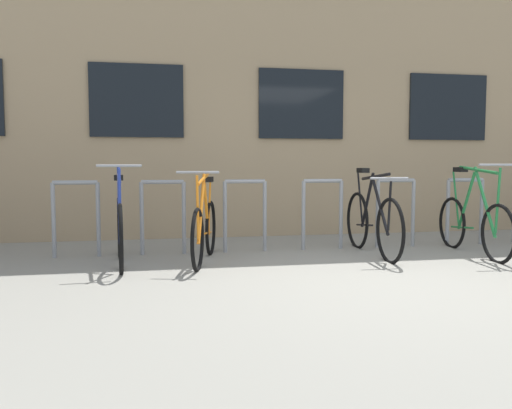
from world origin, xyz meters
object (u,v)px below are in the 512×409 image
Objects in this scene: bicycle_blue at (120,228)px; bicycle_green at (473,222)px; bicycle_orange at (205,229)px; bicycle_black at (372,221)px.

bicycle_green is at bearing -2.21° from bicycle_blue.
bicycle_green is 4.14m from bicycle_blue.
bicycle_blue reaches higher than bicycle_orange.
bicycle_green is at bearing -10.89° from bicycle_black.
bicycle_blue is (-0.92, 0.02, 0.02)m from bicycle_orange.
bicycle_blue is at bearing 178.99° from bicycle_orange.
bicycle_orange is 0.96× the size of bicycle_blue.
bicycle_blue is at bearing -178.65° from bicycle_black.
bicycle_black is 1.07× the size of bicycle_blue.
bicycle_blue is at bearing 177.79° from bicycle_green.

